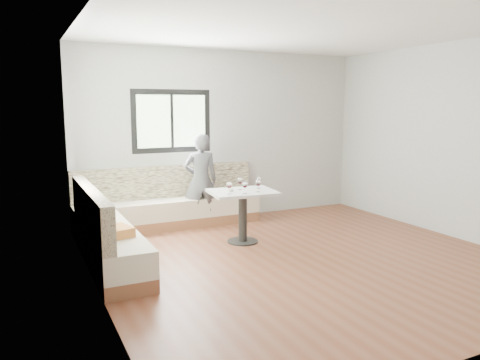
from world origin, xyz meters
The scene contains 10 objects.
room centered at (-0.08, 0.08, 1.41)m, with size 5.01×5.01×2.81m.
banquette centered at (-1.59, 1.63, 0.33)m, with size 2.90×2.80×0.95m.
table centered at (-0.38, 1.00, 0.55)m, with size 0.96×0.78×0.73m.
person centered at (-0.57, 2.10, 0.73)m, with size 0.54×0.35×1.47m, color #4E4F54.
olive_ramekin centered at (-0.57, 1.03, 0.75)m, with size 0.11×0.11×0.04m.
wine_glass_a centered at (-0.65, 0.86, 0.85)m, with size 0.08×0.08×0.17m.
wine_glass_b centered at (-0.45, 0.79, 0.85)m, with size 0.08×0.08×0.17m.
wine_glass_c centered at (-0.22, 0.84, 0.85)m, with size 0.08×0.08×0.17m.
wine_glass_d centered at (-0.37, 1.10, 0.85)m, with size 0.08×0.08×0.17m.
wine_glass_e centered at (-0.09, 1.07, 0.85)m, with size 0.08×0.08×0.17m.
Camera 1 is at (-3.18, -4.70, 1.89)m, focal length 35.00 mm.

